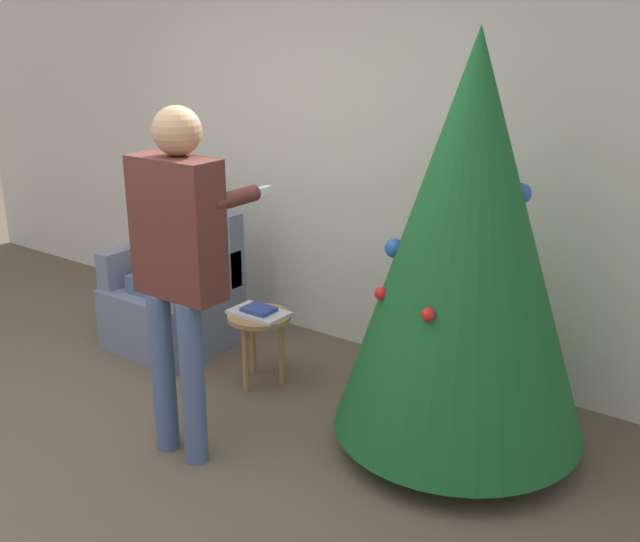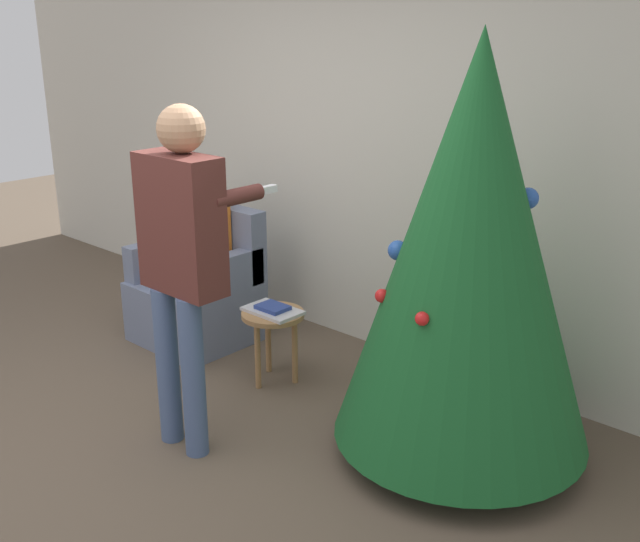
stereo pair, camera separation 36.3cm
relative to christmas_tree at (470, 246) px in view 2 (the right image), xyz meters
name	(u,v)px [view 2 (the right image)]	position (x,y,z in m)	size (l,w,h in m)	color
ground_plane	(76,466)	(-1.35, -1.41, -1.12)	(14.00, 14.00, 0.00)	brown
wall_back	(359,147)	(-1.35, 0.82, 0.23)	(8.00, 0.06, 2.70)	beige
christmas_tree	(470,246)	(0.00, 0.00, 0.00)	(1.29, 1.29, 2.13)	brown
armchair	(200,293)	(-2.15, 0.06, -0.79)	(0.74, 0.70, 0.92)	slate
person_seated	(195,246)	(-2.15, 0.04, -0.44)	(0.36, 0.46, 1.24)	#475B84
person_standing	(182,248)	(-1.10, -0.86, -0.04)	(0.48, 0.57, 1.78)	#475B84
side_stool	(273,324)	(-1.29, -0.07, -0.74)	(0.39, 0.39, 0.46)	#A37547
laptop	(273,311)	(-1.29, -0.07, -0.65)	(0.35, 0.22, 0.02)	silver
book	(273,307)	(-1.29, -0.07, -0.63)	(0.19, 0.14, 0.02)	navy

